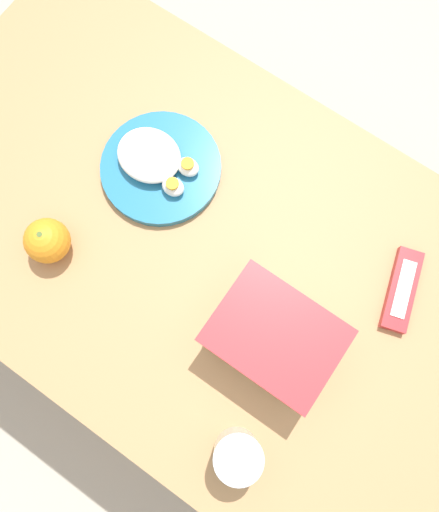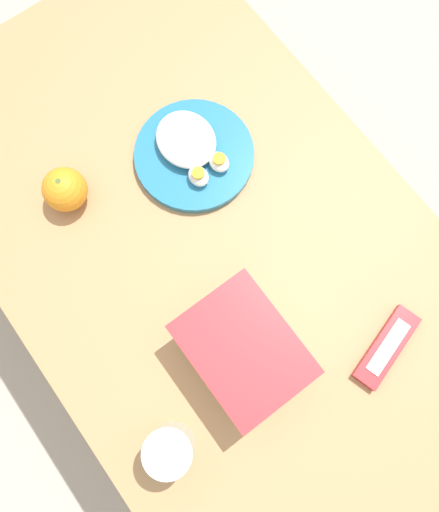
{
  "view_description": "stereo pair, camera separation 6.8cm",
  "coord_description": "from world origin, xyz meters",
  "px_view_note": "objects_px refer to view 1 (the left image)",
  "views": [
    {
      "loc": [
        -0.18,
        0.18,
        1.65
      ],
      "look_at": [
        -0.06,
        0.0,
        0.79
      ],
      "focal_mm": 35.0,
      "sensor_mm": 36.0,
      "label": 1
    },
    {
      "loc": [
        -0.23,
        0.13,
        1.65
      ],
      "look_at": [
        -0.06,
        0.0,
        0.79
      ],
      "focal_mm": 35.0,
      "sensor_mm": 36.0,
      "label": 2
    }
  ],
  "objects_px": {
    "rice_plate": "(158,164)",
    "drinking_glass": "(238,455)",
    "orange_fruit": "(47,241)",
    "candy_bar": "(402,290)",
    "food_container": "(273,338)"
  },
  "relations": [
    {
      "from": "candy_bar",
      "to": "drinking_glass",
      "type": "relative_size",
      "value": 1.58
    },
    {
      "from": "food_container",
      "to": "candy_bar",
      "type": "height_order",
      "value": "food_container"
    },
    {
      "from": "candy_bar",
      "to": "food_container",
      "type": "bearing_deg",
      "value": 55.25
    },
    {
      "from": "rice_plate",
      "to": "candy_bar",
      "type": "relative_size",
      "value": 1.45
    },
    {
      "from": "candy_bar",
      "to": "drinking_glass",
      "type": "distance_m",
      "value": 0.4
    },
    {
      "from": "food_container",
      "to": "orange_fruit",
      "type": "distance_m",
      "value": 0.43
    },
    {
      "from": "food_container",
      "to": "rice_plate",
      "type": "xyz_separation_m",
      "value": [
        0.35,
        -0.15,
        -0.03
      ]
    },
    {
      "from": "orange_fruit",
      "to": "candy_bar",
      "type": "distance_m",
      "value": 0.64
    },
    {
      "from": "food_container",
      "to": "rice_plate",
      "type": "distance_m",
      "value": 0.39
    },
    {
      "from": "orange_fruit",
      "to": "food_container",
      "type": "bearing_deg",
      "value": -168.73
    },
    {
      "from": "candy_bar",
      "to": "drinking_glass",
      "type": "xyz_separation_m",
      "value": [
        0.09,
        0.39,
        0.04
      ]
    },
    {
      "from": "candy_bar",
      "to": "drinking_glass",
      "type": "bearing_deg",
      "value": 77.12
    },
    {
      "from": "rice_plate",
      "to": "drinking_glass",
      "type": "distance_m",
      "value": 0.53
    },
    {
      "from": "rice_plate",
      "to": "candy_bar",
      "type": "distance_m",
      "value": 0.5
    },
    {
      "from": "food_container",
      "to": "orange_fruit",
      "type": "xyz_separation_m",
      "value": [
        0.42,
        0.08,
        -0.01
      ]
    }
  ]
}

